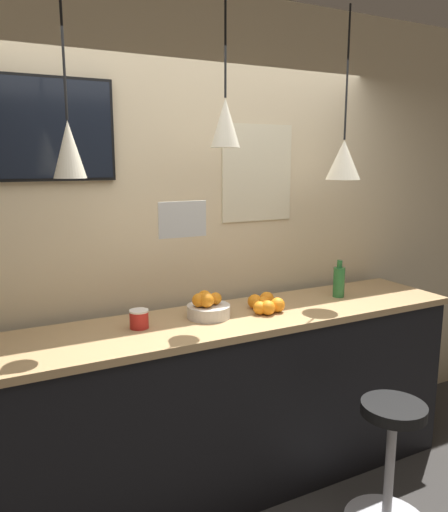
{
  "coord_description": "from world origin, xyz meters",
  "views": [
    {
      "loc": [
        -1.23,
        -1.79,
        1.93
      ],
      "look_at": [
        0.0,
        0.59,
        1.41
      ],
      "focal_mm": 35.0,
      "sensor_mm": 36.0,
      "label": 1
    }
  ],
  "objects_px": {
    "bar_stool": "(391,452)",
    "mounted_tv": "(38,129)",
    "fruit_bowl": "(208,307)",
    "spread_jar": "(139,319)",
    "juice_bottle": "(339,281)"
  },
  "relations": [
    {
      "from": "fruit_bowl",
      "to": "mounted_tv",
      "type": "height_order",
      "value": "mounted_tv"
    },
    {
      "from": "juice_bottle",
      "to": "spread_jar",
      "type": "xyz_separation_m",
      "value": [
        -1.33,
        0.0,
        -0.05
      ]
    },
    {
      "from": "fruit_bowl",
      "to": "mounted_tv",
      "type": "xyz_separation_m",
      "value": [
        -0.79,
        0.32,
        0.96
      ]
    },
    {
      "from": "bar_stool",
      "to": "mounted_tv",
      "type": "height_order",
      "value": "mounted_tv"
    },
    {
      "from": "spread_jar",
      "to": "mounted_tv",
      "type": "bearing_deg",
      "value": 141.07
    },
    {
      "from": "fruit_bowl",
      "to": "mounted_tv",
      "type": "distance_m",
      "value": 1.29
    },
    {
      "from": "bar_stool",
      "to": "mounted_tv",
      "type": "xyz_separation_m",
      "value": [
        -1.51,
        1.04,
        1.66
      ]
    },
    {
      "from": "spread_jar",
      "to": "mounted_tv",
      "type": "xyz_separation_m",
      "value": [
        -0.4,
        0.32,
        0.97
      ]
    },
    {
      "from": "bar_stool",
      "to": "spread_jar",
      "type": "xyz_separation_m",
      "value": [
        -1.11,
        0.72,
        0.69
      ]
    },
    {
      "from": "fruit_bowl",
      "to": "juice_bottle",
      "type": "distance_m",
      "value": 0.94
    },
    {
      "from": "fruit_bowl",
      "to": "spread_jar",
      "type": "distance_m",
      "value": 0.4
    },
    {
      "from": "juice_bottle",
      "to": "mounted_tv",
      "type": "height_order",
      "value": "mounted_tv"
    },
    {
      "from": "juice_bottle",
      "to": "spread_jar",
      "type": "bearing_deg",
      "value": 180.0
    },
    {
      "from": "juice_bottle",
      "to": "spread_jar",
      "type": "distance_m",
      "value": 1.33
    },
    {
      "from": "fruit_bowl",
      "to": "juice_bottle",
      "type": "bearing_deg",
      "value": 0.11
    }
  ]
}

